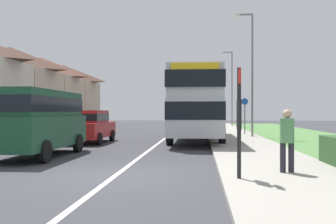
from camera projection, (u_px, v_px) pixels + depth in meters
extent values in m
plane|color=#38383D|center=(116.00, 175.00, 9.55)|extent=(120.00, 120.00, 0.00)
cube|color=silver|center=(154.00, 146.00, 17.52)|extent=(0.14, 60.00, 0.01)
cube|color=#9E998E|center=(252.00, 150.00, 15.16)|extent=(3.20, 68.00, 0.12)
cube|color=#BCBCC1|center=(196.00, 117.00, 21.15)|extent=(2.50, 11.26, 1.65)
cube|color=#BCBCC1|center=(196.00, 88.00, 21.14)|extent=(2.45, 11.04, 1.55)
cube|color=black|center=(196.00, 111.00, 21.15)|extent=(2.52, 11.32, 0.76)
cube|color=black|center=(196.00, 87.00, 21.14)|extent=(2.52, 11.32, 0.72)
cube|color=gold|center=(195.00, 68.00, 15.59)|extent=(2.00, 0.08, 0.44)
cylinder|color=black|center=(178.00, 129.00, 24.73)|extent=(0.30, 1.00, 1.00)
cylinder|color=black|center=(216.00, 129.00, 24.52)|extent=(0.30, 1.00, 1.00)
cylinder|color=black|center=(170.00, 135.00, 18.17)|extent=(0.30, 1.00, 1.00)
cylinder|color=black|center=(222.00, 135.00, 17.95)|extent=(0.30, 1.00, 1.00)
cube|color=#19472D|center=(38.00, 131.00, 13.45)|extent=(1.95, 5.15, 1.10)
cube|color=#19472D|center=(38.00, 103.00, 13.44)|extent=(1.72, 4.74, 0.90)
cube|color=black|center=(38.00, 105.00, 13.44)|extent=(1.75, 4.79, 0.50)
cylinder|color=black|center=(32.00, 143.00, 15.12)|extent=(0.20, 0.72, 0.72)
cylinder|color=black|center=(78.00, 143.00, 14.95)|extent=(0.20, 0.72, 0.72)
cylinder|color=black|center=(45.00, 152.00, 11.77)|extent=(0.20, 0.72, 0.72)
cube|color=#B21E1E|center=(89.00, 130.00, 19.46)|extent=(1.82, 4.27, 0.76)
cube|color=#B21E1E|center=(88.00, 116.00, 19.25)|extent=(1.60, 2.35, 0.62)
cube|color=black|center=(88.00, 117.00, 19.25)|extent=(1.64, 2.37, 0.35)
cylinder|color=black|center=(80.00, 135.00, 20.86)|extent=(0.20, 0.60, 0.60)
cylinder|color=black|center=(112.00, 136.00, 20.70)|extent=(0.20, 0.60, 0.60)
cylinder|color=black|center=(63.00, 139.00, 18.22)|extent=(0.20, 0.60, 0.60)
cylinder|color=black|center=(99.00, 139.00, 18.06)|extent=(0.20, 0.60, 0.60)
cylinder|color=#23232D|center=(283.00, 160.00, 9.25)|extent=(0.14, 0.14, 0.85)
cylinder|color=#23232D|center=(291.00, 160.00, 9.23)|extent=(0.14, 0.14, 0.85)
cylinder|color=#518C56|center=(287.00, 131.00, 9.24)|extent=(0.34, 0.34, 0.60)
sphere|color=tan|center=(287.00, 114.00, 9.24)|extent=(0.22, 0.22, 0.22)
cylinder|color=black|center=(239.00, 126.00, 8.42)|extent=(0.09, 0.09, 2.60)
cube|color=red|center=(239.00, 77.00, 8.42)|extent=(0.04, 0.44, 0.32)
cube|color=black|center=(239.00, 115.00, 8.44)|extent=(0.06, 0.52, 0.68)
cylinder|color=slate|center=(245.00, 120.00, 25.30)|extent=(0.08, 0.08, 2.10)
cylinder|color=blue|center=(245.00, 101.00, 25.30)|extent=(0.44, 0.03, 0.44)
cylinder|color=slate|center=(252.00, 76.00, 22.62)|extent=(0.12, 0.12, 7.51)
cube|color=slate|center=(245.00, 15.00, 22.65)|extent=(0.90, 0.10, 0.10)
cube|color=silver|center=(237.00, 16.00, 22.69)|extent=(0.36, 0.20, 0.14)
cylinder|color=slate|center=(232.00, 89.00, 39.14)|extent=(0.12, 0.12, 7.86)
cube|color=slate|center=(228.00, 52.00, 39.17)|extent=(0.90, 0.10, 0.10)
cube|color=silver|center=(223.00, 53.00, 39.21)|extent=(0.36, 0.20, 0.14)
cube|color=#C1A88E|center=(9.00, 100.00, 33.04)|extent=(7.57, 6.36, 5.23)
pyramid|color=#4C3328|center=(9.00, 59.00, 33.04)|extent=(7.57, 6.36, 2.10)
cube|color=#C1A88E|center=(40.00, 102.00, 39.51)|extent=(7.57, 6.36, 5.23)
pyramid|color=brown|center=(40.00, 67.00, 39.51)|extent=(7.57, 6.36, 2.10)
cube|color=#C1A88E|center=(63.00, 103.00, 45.98)|extent=(7.57, 6.36, 5.23)
pyramid|color=#4C3328|center=(63.00, 73.00, 45.98)|extent=(7.57, 6.36, 2.10)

